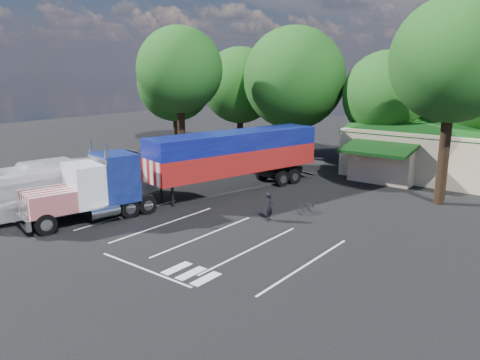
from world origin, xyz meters
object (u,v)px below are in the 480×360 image
Objects in this scene: semi_truck at (202,161)px; bicycle at (306,207)px; woman at (269,207)px; silver_sedan at (413,172)px; tour_bus at (69,184)px.

semi_truck is 8.16m from bicycle.
semi_truck reaches higher than woman.
bicycle is 0.34× the size of silver_sedan.
silver_sedan is (2.37, 13.00, 0.35)m from bicycle.
semi_truck is 1.88× the size of tour_bus.
tour_bus is 2.60× the size of silver_sedan.
bicycle is 15.38m from tour_bus.
woman is 16.02m from silver_sedan.
silver_sedan is (15.06, 21.61, -0.90)m from tour_bus.
semi_truck is at bearing 65.20° from tour_bus.
silver_sedan reaches higher than bicycle.
bicycle is (7.75, 1.19, -2.23)m from semi_truck.
woman is (6.75, -1.48, -1.77)m from semi_truck.
woman is at bearing 1.33° from semi_truck.
tour_bus is at bearing -109.98° from semi_truck.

